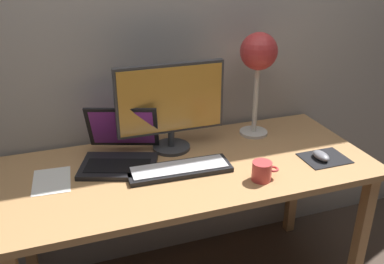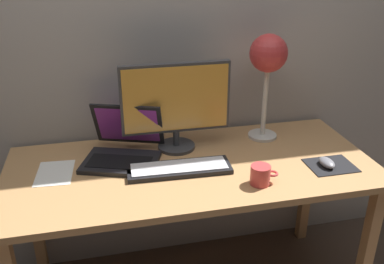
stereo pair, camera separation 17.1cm
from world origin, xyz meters
name	(u,v)px [view 1 (the left image)]	position (x,y,z in m)	size (l,w,h in m)	color
back_wall	(162,19)	(0.00, 0.40, 1.30)	(4.80, 0.06, 2.60)	#A8A099
desk	(191,180)	(0.00, 0.00, 0.66)	(1.60, 0.70, 0.74)	tan
monitor	(171,103)	(-0.03, 0.18, 0.97)	(0.50, 0.17, 0.41)	#38383A
keyboard_main	(179,169)	(-0.06, -0.04, 0.75)	(0.44, 0.16, 0.03)	black
laptop	(121,147)	(-0.28, 0.14, 0.80)	(0.40, 0.40, 0.23)	black
desk_lamp	(258,57)	(0.41, 0.20, 1.13)	(0.18, 0.18, 0.51)	beige
mousepad	(324,158)	(0.59, -0.14, 0.74)	(0.20, 0.16, 0.00)	black
mouse	(321,156)	(0.56, -0.15, 0.76)	(0.06, 0.10, 0.03)	slate
coffee_mug	(262,171)	(0.23, -0.21, 0.78)	(0.12, 0.08, 0.08)	#CC3F3F
paper_sheet_near_mouse	(52,181)	(-0.58, 0.06, 0.74)	(0.15, 0.21, 0.00)	white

